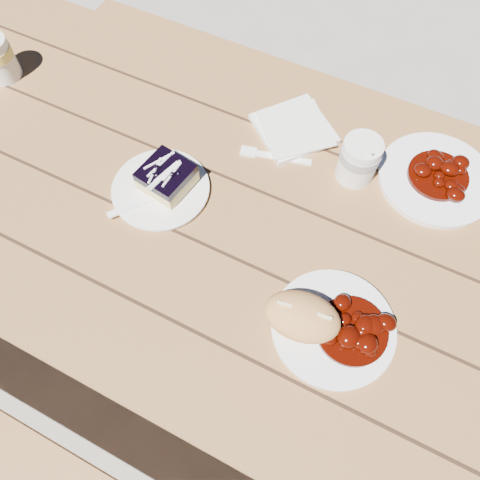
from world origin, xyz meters
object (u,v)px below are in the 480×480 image
at_px(picnic_table, 227,250).
at_px(blueberry_cake, 167,177).
at_px(main_plate, 333,328).
at_px(dessert_plate, 161,189).
at_px(coffee_cup, 359,160).
at_px(second_plate, 435,179).
at_px(bread_roll, 302,317).

xyz_separation_m(picnic_table, blueberry_cake, (-0.13, 0.00, 0.20)).
relative_size(main_plate, dessert_plate, 1.09).
xyz_separation_m(main_plate, coffee_cup, (-0.08, 0.33, 0.04)).
xyz_separation_m(picnic_table, coffee_cup, (0.20, 0.21, 0.21)).
height_order(blueberry_cake, coffee_cup, coffee_cup).
bearing_deg(second_plate, picnic_table, -143.06).
relative_size(main_plate, coffee_cup, 2.16).
height_order(bread_roll, blueberry_cake, bread_roll).
xyz_separation_m(bread_roll, dessert_plate, (-0.37, 0.14, -0.05)).
bearing_deg(dessert_plate, blueberry_cake, 56.31).
distance_m(dessert_plate, second_plate, 0.57).
bearing_deg(blueberry_cake, bread_roll, -14.52).
xyz_separation_m(main_plate, dessert_plate, (-0.42, 0.12, -0.00)).
relative_size(blueberry_cake, second_plate, 0.45).
bearing_deg(picnic_table, second_plate, 36.94).
height_order(main_plate, bread_roll, bread_roll).
distance_m(bread_roll, second_plate, 0.43).
height_order(bread_roll, second_plate, bread_roll).
height_order(blueberry_cake, second_plate, blueberry_cake).
relative_size(picnic_table, second_plate, 8.67).
height_order(main_plate, coffee_cup, coffee_cup).
bearing_deg(dessert_plate, main_plate, -15.48).
xyz_separation_m(main_plate, bread_roll, (-0.06, -0.02, 0.04)).
height_order(picnic_table, dessert_plate, dessert_plate).
bearing_deg(picnic_table, bread_roll, -33.37).
bearing_deg(picnic_table, main_plate, -24.54).
bearing_deg(coffee_cup, bread_roll, -85.58).
bearing_deg(coffee_cup, main_plate, -76.15).
distance_m(coffee_cup, second_plate, 0.17).
xyz_separation_m(picnic_table, dessert_plate, (-0.14, -0.01, 0.17)).
height_order(dessert_plate, coffee_cup, coffee_cup).
bearing_deg(coffee_cup, picnic_table, -133.39).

